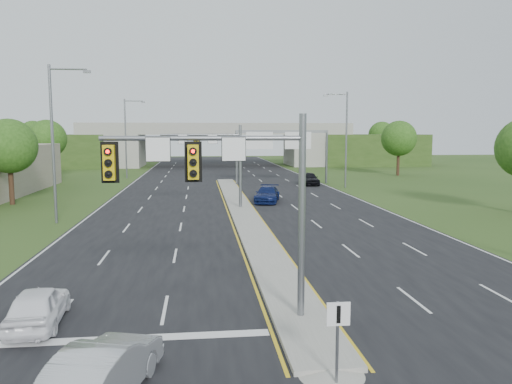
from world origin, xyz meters
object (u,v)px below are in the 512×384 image
object	(u,v)px
signal_mast_near	(234,184)
car_silver	(103,371)
car_white	(38,306)
signal_mast_far	(213,153)
car_far_b	(267,194)
keep_right_sign	(338,328)
car_far_c	(309,178)
sign_gantry	(281,142)
overpass	(217,147)

from	to	relation	value
signal_mast_near	car_silver	world-z (taller)	signal_mast_near
signal_mast_near	car_white	world-z (taller)	signal_mast_near
signal_mast_far	car_far_b	bearing A→B (deg)	37.54
signal_mast_near	signal_mast_far	xyz separation A→B (m)	(0.00, 25.00, 0.00)
car_far_b	keep_right_sign	bearing A→B (deg)	-81.25
signal_mast_near	car_silver	xyz separation A→B (m)	(-3.48, -4.47, -3.99)
signal_mast_far	car_far_c	xyz separation A→B (m)	(12.18, 18.33, -3.92)
sign_gantry	car_silver	distance (m)	51.20
signal_mast_far	overpass	size ratio (longest dim) A/B	0.09
signal_mast_far	overpass	xyz separation A→B (m)	(2.26, 55.07, -1.17)
keep_right_sign	signal_mast_near	bearing A→B (deg)	116.94
keep_right_sign	sign_gantry	world-z (taller)	sign_gantry
sign_gantry	car_white	size ratio (longest dim) A/B	2.97
keep_right_sign	car_silver	bearing A→B (deg)	-179.88
overpass	keep_right_sign	bearing A→B (deg)	-90.00
keep_right_sign	car_white	bearing A→B (deg)	150.32
car_far_c	car_white	bearing A→B (deg)	-115.51
signal_mast_far	car_silver	bearing A→B (deg)	-96.74
overpass	car_silver	size ratio (longest dim) A/B	18.44
car_far_b	car_far_c	size ratio (longest dim) A/B	1.09
signal_mast_far	car_far_c	size ratio (longest dim) A/B	1.52
signal_mast_far	car_white	world-z (taller)	signal_mast_far
car_white	car_far_c	bearing A→B (deg)	-117.91
keep_right_sign	overpass	xyz separation A→B (m)	(0.00, 84.53, 2.04)
signal_mast_far	car_white	distance (m)	25.63
signal_mast_near	car_white	distance (m)	7.66
car_white	car_silver	bearing A→B (deg)	116.66
car_white	signal_mast_far	bearing A→B (deg)	-109.20
sign_gantry	car_far_b	bearing A→B (deg)	-103.61
overpass	car_far_c	world-z (taller)	overpass
keep_right_sign	car_silver	size ratio (longest dim) A/B	0.51
keep_right_sign	car_far_b	distance (m)	33.45
keep_right_sign	car_far_c	distance (m)	48.80
sign_gantry	keep_right_sign	bearing A→B (deg)	-97.70
car_far_b	car_far_c	distance (m)	16.11
signal_mast_far	car_far_b	xyz separation A→B (m)	(5.04, 3.88, -3.98)
signal_mast_near	car_white	xyz separation A→B (m)	(-6.49, 0.53, -4.04)
sign_gantry	car_far_c	size ratio (longest dim) A/B	2.52
signal_mast_near	car_far_b	distance (m)	29.58
car_far_b	car_silver	bearing A→B (deg)	-90.83
car_silver	signal_mast_near	bearing A→B (deg)	-111.96
signal_mast_far	car_silver	xyz separation A→B (m)	(-3.48, -29.47, -3.99)
car_silver	car_far_c	size ratio (longest dim) A/B	0.94
signal_mast_near	sign_gantry	size ratio (longest dim) A/B	0.60
signal_mast_near	car_far_c	size ratio (longest dim) A/B	1.52
car_white	car_silver	xyz separation A→B (m)	(3.01, -5.00, 0.05)
car_white	keep_right_sign	bearing A→B (deg)	145.97
keep_right_sign	car_far_b	world-z (taller)	keep_right_sign
car_silver	car_far_c	distance (m)	50.29
car_silver	keep_right_sign	bearing A→B (deg)	-163.90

